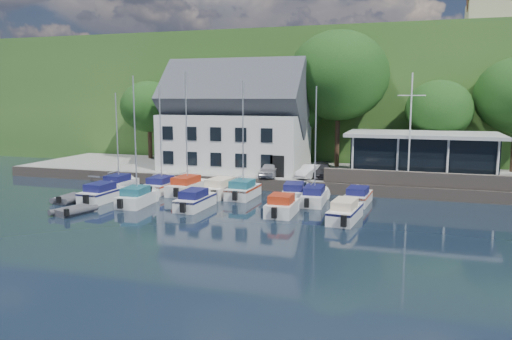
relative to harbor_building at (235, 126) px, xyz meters
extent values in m
plane|color=black|center=(7.00, -16.50, -5.35)|extent=(180.00, 180.00, 0.00)
cube|color=gray|center=(7.00, 1.00, -4.85)|extent=(60.00, 13.00, 1.00)
cube|color=#685C53|center=(7.00, -5.50, -4.85)|extent=(60.00, 0.30, 1.00)
cube|color=#2E5720|center=(7.00, 45.50, 2.65)|extent=(160.00, 75.00, 16.00)
cube|color=olive|center=(15.00, 53.50, 10.80)|extent=(50.00, 30.00, 0.30)
cube|color=#685C53|center=(19.00, -5.10, -3.75)|extent=(18.00, 0.50, 1.20)
imported|color=#B4B3B8|center=(4.75, -3.89, -3.70)|extent=(1.82, 3.94, 1.31)
imported|color=beige|center=(8.41, -3.44, -3.75)|extent=(2.24, 3.86, 1.20)
imported|color=#2A2A2F|center=(9.41, -2.53, -3.75)|extent=(2.36, 4.39, 1.21)
imported|color=#303993|center=(13.13, -2.72, -3.72)|extent=(1.86, 3.84, 1.27)
camera|label=1|loc=(17.21, -47.42, 2.98)|focal=35.00mm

